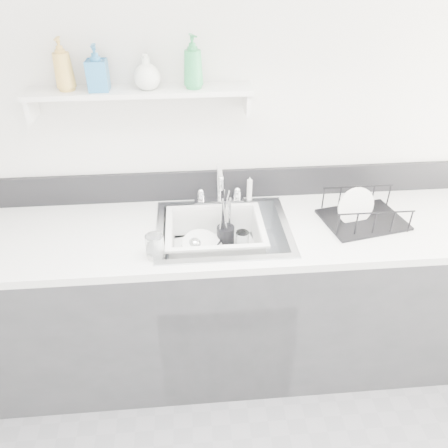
{
  "coord_description": "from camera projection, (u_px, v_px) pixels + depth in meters",
  "views": [
    {
      "loc": [
        -0.14,
        -0.53,
        2.1
      ],
      "look_at": [
        0.0,
        1.14,
        0.98
      ],
      "focal_mm": 35.0,
      "sensor_mm": 36.0,
      "label": 1
    }
  ],
  "objects": [
    {
      "name": "tumbler_in_tub",
      "position": [
        242.0,
        240.0,
        2.19
      ],
      "size": [
        0.09,
        0.09,
        0.1
      ],
      "primitive_type": "cylinder",
      "rotation": [
        0.0,
        0.0,
        -0.37
      ],
      "color": "white",
      "rests_on": "wash_tub"
    },
    {
      "name": "wall_shelf",
      "position": [
        140.0,
        93.0,
        1.93
      ],
      "size": [
        1.0,
        0.16,
        0.12
      ],
      "color": "silver",
      "rests_on": "room_shell"
    },
    {
      "name": "utensil_cup",
      "position": [
        225.0,
        235.0,
        2.2
      ],
      "size": [
        0.09,
        0.09,
        0.3
      ],
      "rotation": [
        0.0,
        0.0,
        0.41
      ],
      "color": "black",
      "rests_on": "wash_tub"
    },
    {
      "name": "plate_stack",
      "position": [
        204.0,
        250.0,
        2.16
      ],
      "size": [
        0.25,
        0.24,
        0.1
      ],
      "rotation": [
        0.0,
        0.0,
        0.26
      ],
      "color": "white",
      "rests_on": "wash_tub"
    },
    {
      "name": "ladle",
      "position": [
        207.0,
        250.0,
        2.14
      ],
      "size": [
        0.28,
        0.19,
        0.08
      ],
      "primitive_type": null,
      "rotation": [
        0.0,
        0.0,
        -0.39
      ],
      "color": "silver",
      "rests_on": "wash_tub"
    },
    {
      "name": "sink",
      "position": [
        223.0,
        244.0,
        2.14
      ],
      "size": [
        0.64,
        0.52,
        0.2
      ],
      "primitive_type": null,
      "color": "silver",
      "rests_on": "counter_run"
    },
    {
      "name": "backsplash",
      "position": [
        218.0,
        184.0,
        2.3
      ],
      "size": [
        3.2,
        0.02,
        0.16
      ],
      "primitive_type": "cube",
      "color": "black",
      "rests_on": "counter_run"
    },
    {
      "name": "wash_tub",
      "position": [
        215.0,
        240.0,
        2.15
      ],
      "size": [
        0.55,
        0.48,
        0.18
      ],
      "primitive_type": null,
      "rotation": [
        0.0,
        0.0,
        0.22
      ],
      "color": "white",
      "rests_on": "sink"
    },
    {
      "name": "bowl_small",
      "position": [
        245.0,
        257.0,
        2.14
      ],
      "size": [
        0.12,
        0.12,
        0.03
      ],
      "primitive_type": "imported",
      "rotation": [
        0.0,
        0.0,
        0.21
      ],
      "color": "white",
      "rests_on": "wash_tub"
    },
    {
      "name": "side_sprayer",
      "position": [
        249.0,
        189.0,
        2.28
      ],
      "size": [
        0.03,
        0.03,
        0.14
      ],
      "primitive_type": "cylinder",
      "color": "white",
      "rests_on": "counter_run"
    },
    {
      "name": "soap_bottle_a",
      "position": [
        63.0,
        65.0,
        1.84
      ],
      "size": [
        0.09,
        0.09,
        0.22
      ],
      "primitive_type": "imported",
      "rotation": [
        0.0,
        0.0,
        -0.04
      ],
      "color": "gold",
      "rests_on": "wall_shelf"
    },
    {
      "name": "faucet",
      "position": [
        219.0,
        192.0,
        2.26
      ],
      "size": [
        0.26,
        0.18,
        0.23
      ],
      "color": "silver",
      "rests_on": "counter_run"
    },
    {
      "name": "soap_bottle_c",
      "position": [
        147.0,
        72.0,
        1.87
      ],
      "size": [
        0.15,
        0.15,
        0.15
      ],
      "primitive_type": "imported",
      "rotation": [
        0.0,
        0.0,
        -0.43
      ],
      "color": "silver",
      "rests_on": "wall_shelf"
    },
    {
      "name": "room_shell",
      "position": [
        252.0,
        151.0,
        1.0
      ],
      "size": [
        3.5,
        3.0,
        2.6
      ],
      "color": "silver",
      "rests_on": "ground"
    },
    {
      "name": "dish_rack",
      "position": [
        365.0,
        209.0,
        2.11
      ],
      "size": [
        0.43,
        0.35,
        0.13
      ],
      "primitive_type": null,
      "rotation": [
        0.0,
        0.0,
        0.2
      ],
      "color": "black",
      "rests_on": "counter_run"
    },
    {
      "name": "soap_bottle_b",
      "position": [
        97.0,
        68.0,
        1.85
      ],
      "size": [
        0.09,
        0.09,
        0.19
      ],
      "primitive_type": "imported",
      "rotation": [
        0.0,
        0.0,
        -0.0
      ],
      "color": "teal",
      "rests_on": "wall_shelf"
    },
    {
      "name": "soap_bottle_d",
      "position": [
        193.0,
        62.0,
        1.87
      ],
      "size": [
        0.11,
        0.11,
        0.22
      ],
      "primitive_type": "imported",
      "rotation": [
        0.0,
        0.0,
        0.43
      ],
      "color": "#2A924E",
      "rests_on": "wall_shelf"
    },
    {
      "name": "counter_run",
      "position": [
        223.0,
        299.0,
        2.35
      ],
      "size": [
        3.2,
        0.62,
        0.92
      ],
      "color": "#2B2B2F",
      "rests_on": "ground"
    },
    {
      "name": "tumbler_counter",
      "position": [
        155.0,
        247.0,
        1.88
      ],
      "size": [
        0.1,
        0.1,
        0.11
      ],
      "primitive_type": "cylinder",
      "rotation": [
        0.0,
        0.0,
        0.35
      ],
      "color": "white",
      "rests_on": "counter_run"
    }
  ]
}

